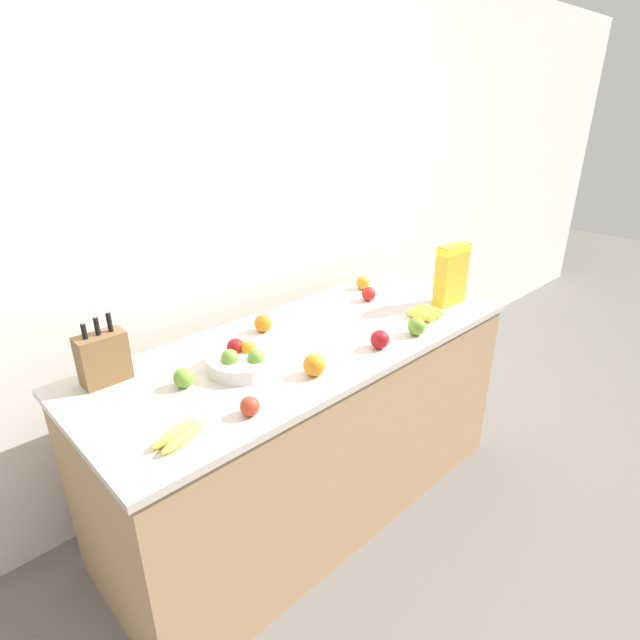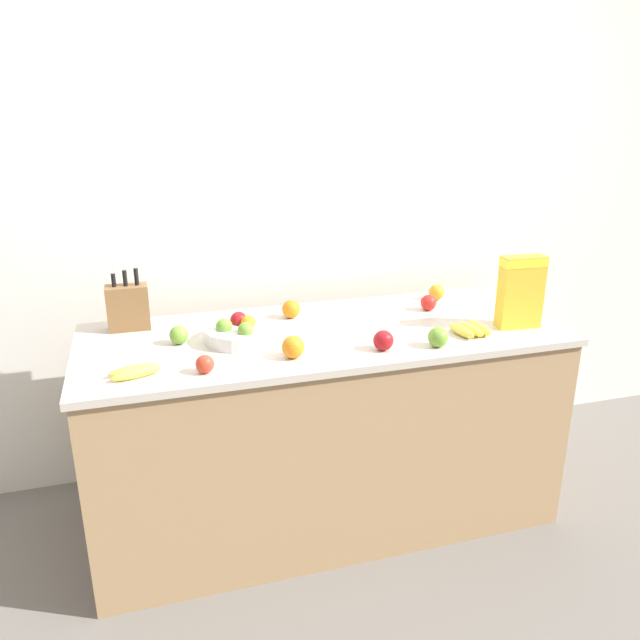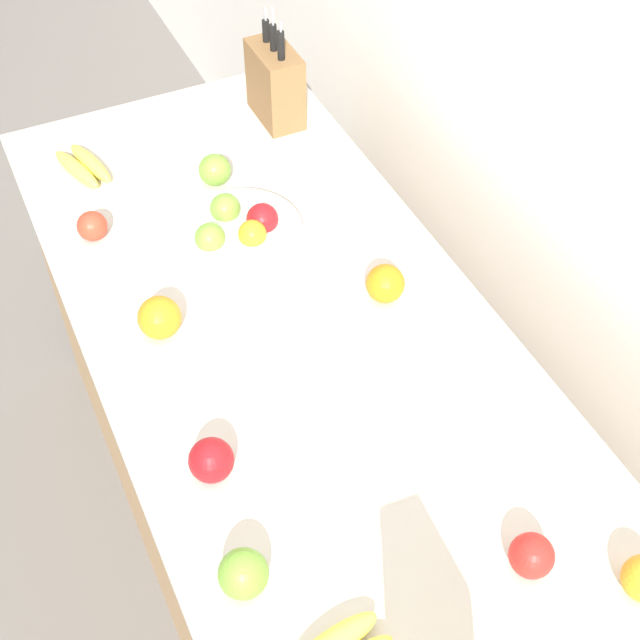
% 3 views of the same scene
% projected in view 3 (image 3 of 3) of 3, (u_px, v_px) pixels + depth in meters
% --- Properties ---
extents(ground_plane, '(14.00, 14.00, 0.00)m').
position_uv_depth(ground_plane, '(313.00, 577.00, 2.40)').
color(ground_plane, slate).
extents(wall_back, '(9.00, 0.06, 2.60)m').
position_uv_depth(wall_back, '(613.00, 111.00, 1.63)').
color(wall_back, silver).
rests_on(wall_back, ground_plane).
extents(counter, '(2.02, 0.80, 0.90)m').
position_uv_depth(counter, '(312.00, 486.00, 2.07)').
color(counter, tan).
rests_on(counter, ground_plane).
extents(knife_block, '(0.17, 0.09, 0.30)m').
position_uv_depth(knife_block, '(275.00, 84.00, 2.23)').
color(knife_block, brown).
rests_on(knife_block, counter).
extents(fruit_bowl, '(0.28, 0.28, 0.11)m').
position_uv_depth(fruit_bowl, '(238.00, 236.00, 1.93)').
color(fruit_bowl, silver).
rests_on(fruit_bowl, counter).
extents(banana_bunch_left, '(0.19, 0.12, 0.04)m').
position_uv_depth(banana_bunch_left, '(83.00, 166.00, 2.13)').
color(banana_bunch_left, yellow).
rests_on(banana_bunch_left, counter).
extents(apple_rear, '(0.08, 0.08, 0.08)m').
position_uv_depth(apple_rear, '(215.00, 170.00, 2.09)').
color(apple_rear, '#6B9E33').
rests_on(apple_rear, counter).
extents(apple_middle, '(0.08, 0.08, 0.08)m').
position_uv_depth(apple_middle, '(211.00, 460.00, 1.53)').
color(apple_middle, '#A31419').
rests_on(apple_middle, counter).
extents(apple_front, '(0.08, 0.08, 0.08)m').
position_uv_depth(apple_front, '(243.00, 574.00, 1.39)').
color(apple_front, '#6B9E33').
rests_on(apple_front, counter).
extents(apple_near_bananas, '(0.07, 0.07, 0.07)m').
position_uv_depth(apple_near_bananas, '(92.00, 226.00, 1.96)').
color(apple_near_bananas, red).
rests_on(apple_near_bananas, counter).
extents(apple_rightmost, '(0.07, 0.07, 0.07)m').
position_uv_depth(apple_rightmost, '(532.00, 556.00, 1.42)').
color(apple_rightmost, red).
rests_on(apple_rightmost, counter).
extents(orange_back_center, '(0.09, 0.09, 0.09)m').
position_uv_depth(orange_back_center, '(160.00, 318.00, 1.76)').
color(orange_back_center, orange).
rests_on(orange_back_center, counter).
extents(orange_by_cereal, '(0.08, 0.08, 0.08)m').
position_uv_depth(orange_by_cereal, '(385.00, 284.00, 1.83)').
color(orange_by_cereal, orange).
rests_on(orange_by_cereal, counter).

